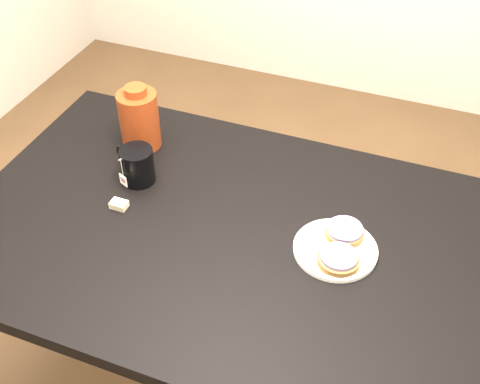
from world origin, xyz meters
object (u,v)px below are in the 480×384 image
Objects in this scene: bagel_back at (344,232)px; teabag_pouch at (119,205)px; bagel_package at (139,119)px; mug at (137,165)px; bagel_front at (339,259)px; plate at (335,249)px; table at (228,252)px.

teabag_pouch is (-0.59, -0.10, -0.02)m from bagel_back.
bagel_package is (-0.66, 0.17, 0.07)m from bagel_back.
mug is 3.27× the size of teabag_pouch.
bagel_front is at bearing -21.55° from bagel_package.
plate is at bearing -18.61° from bagel_package.
bagel_front is at bearing -3.45° from table.
mug reaches higher than plate.
bagel_back is at bearing 15.31° from table.
table is 31.11× the size of teabag_pouch.
bagel_back is at bearing 21.64° from mug.
plate is 0.58m from teabag_pouch.
mug is 0.13m from teabag_pouch.
bagel_front is 0.99× the size of mug.
mug reaches higher than bagel_back.
bagel_package reaches higher than teabag_pouch.
table is 0.29m from plate.
bagel_back is (0.28, 0.08, 0.11)m from table.
teabag_pouch is (-0.60, -0.01, -0.02)m from bagel_front.
bagel_back is 0.68× the size of bagel_package.
teabag_pouch is at bearing -179.35° from bagel_front.
bagel_front reaches higher than table.
bagel_back reaches higher than table.
mug is at bearing 92.74° from teabag_pouch.
plate is at bearing 5.70° from table.
mug is at bearing 178.19° from bagel_back.
bagel_back and bagel_front have the same top height.
bagel_package is at bearing 105.44° from teabag_pouch.
bagel_package is (-0.38, 0.25, 0.17)m from table.
mug is (-0.31, 0.10, 0.14)m from table.
plate is 0.05m from bagel_front.
bagel_back is at bearing 9.86° from teabag_pouch.
mug is 0.17m from bagel_package.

